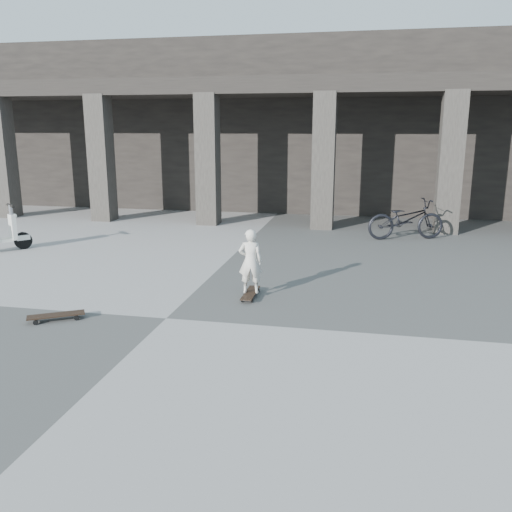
% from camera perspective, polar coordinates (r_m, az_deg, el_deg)
% --- Properties ---
extents(ground, '(90.00, 90.00, 0.00)m').
position_cam_1_polar(ground, '(8.92, -9.44, -6.50)').
color(ground, '#484846').
rests_on(ground, ground).
extents(colonnade, '(28.00, 8.82, 6.00)m').
position_cam_1_polar(colonnade, '(21.79, 3.57, 13.51)').
color(colonnade, black).
rests_on(colonnade, ground).
extents(longboard, '(0.22, 0.88, 0.09)m').
position_cam_1_polar(longboard, '(9.85, -0.59, -3.95)').
color(longboard, black).
rests_on(longboard, ground).
extents(skateboard_spare, '(0.86, 0.64, 0.10)m').
position_cam_1_polar(skateboard_spare, '(9.26, -20.30, -5.92)').
color(skateboard_spare, black).
rests_on(skateboard_spare, ground).
extents(child, '(0.46, 0.34, 1.17)m').
position_cam_1_polar(child, '(9.68, -0.60, -0.55)').
color(child, beige).
rests_on(child, longboard).
extents(bicycle, '(2.23, 1.34, 1.11)m').
position_cam_1_polar(bicycle, '(15.34, 15.49, 3.75)').
color(bicycle, black).
rests_on(bicycle, ground).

